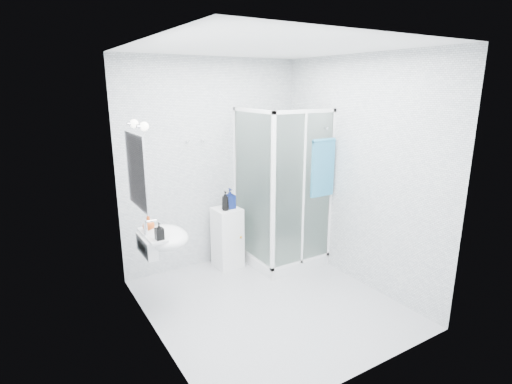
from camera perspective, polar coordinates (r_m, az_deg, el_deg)
room at (r=3.96m, az=2.04°, el=0.89°), size 2.40×2.60×2.60m
shower_enclosure at (r=5.18m, az=3.43°, el=-5.58°), size 0.90×0.95×2.00m
wall_basin at (r=4.09m, az=-13.29°, el=-6.46°), size 0.46×0.56×0.35m
mirror at (r=3.84m, az=-16.72°, el=2.88°), size 0.02×0.60×0.70m
vanity_lights at (r=3.79m, az=-16.47°, el=9.18°), size 0.10×0.40×0.08m
wall_hooks at (r=4.87m, az=-8.69°, el=7.22°), size 0.23×0.06×0.03m
storage_cabinet at (r=5.13m, az=-4.10°, el=-6.51°), size 0.33×0.35×0.78m
hand_towel at (r=4.83m, az=9.53°, el=3.62°), size 0.33×0.05×0.70m
shampoo_bottle_a at (r=4.90m, az=-4.41°, el=-1.27°), size 0.10×0.10×0.24m
shampoo_bottle_b at (r=4.98m, az=-3.74°, el=-0.93°), size 0.12×0.12×0.25m
soap_dispenser_orange at (r=4.12m, az=-15.11°, el=-4.32°), size 0.14×0.14×0.15m
soap_dispenser_black at (r=3.85m, az=-13.66°, el=-5.46°), size 0.08×0.08×0.17m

